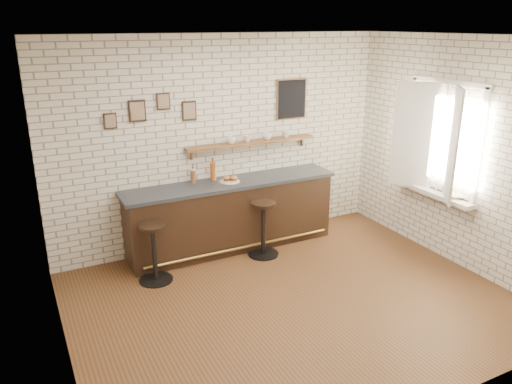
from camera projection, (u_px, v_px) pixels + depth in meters
ground at (293, 301)px, 5.90m from camera, size 5.00×5.00×0.00m
bar_counter at (232, 215)px, 7.16m from camera, size 3.10×0.65×1.01m
sandwich_plate at (230, 181)px, 6.99m from camera, size 0.28×0.28×0.01m
ciabatta_sandwich at (230, 178)px, 6.98m from camera, size 0.21×0.14×0.07m
potato_chips at (229, 181)px, 6.98m from camera, size 0.26×0.18×0.00m
bitters_bottle_brown at (193, 176)px, 6.90m from camera, size 0.07×0.07×0.24m
bitters_bottle_white at (193, 176)px, 6.90m from camera, size 0.07×0.07×0.26m
bitters_bottle_amber at (213, 171)px, 7.02m from camera, size 0.08×0.08×0.32m
condiment_bottle_yellow at (214, 174)px, 7.03m from camera, size 0.07×0.07×0.22m
bar_stool_left at (154, 251)px, 6.25m from camera, size 0.45×0.45×0.77m
bar_stool_right at (263, 227)px, 6.95m from camera, size 0.44×0.44×0.79m
wall_shelf at (252, 143)px, 7.20m from camera, size 2.00×0.18×0.18m
shelf_cup_a at (231, 140)px, 7.04m from camera, size 0.18×0.18×0.10m
shelf_cup_b at (247, 139)px, 7.15m from camera, size 0.14×0.14×0.09m
shelf_cup_c at (268, 136)px, 7.29m from camera, size 0.17×0.17×0.10m
shelf_cup_d at (286, 134)px, 7.43m from camera, size 0.10×0.10×0.09m
back_wall_decor at (238, 104)px, 7.01m from camera, size 2.96×0.02×0.56m
window_sill at (433, 192)px, 6.89m from camera, size 0.20×1.35×0.06m
casement_window at (437, 140)px, 6.63m from camera, size 0.40×1.30×1.56m
book_lower at (448, 196)px, 6.63m from camera, size 0.20×0.25×0.02m
book_upper at (449, 195)px, 6.61m from camera, size 0.27×0.28×0.02m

